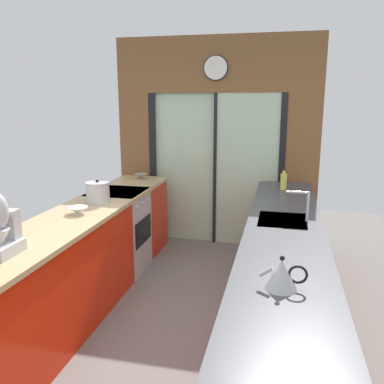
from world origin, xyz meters
The scene contains 12 objects.
ground_plane centered at (0.00, 0.60, -0.01)m, with size 5.04×7.60×0.02m, color slate.
back_wall_unit centered at (0.00, 2.40, 1.53)m, with size 2.64×0.12×2.70m.
left_counter_run centered at (-0.91, 0.13, 0.47)m, with size 0.62×3.80×0.92m.
right_counter_run centered at (0.91, 0.30, 0.46)m, with size 0.62×3.80×0.92m.
sink_faucet centered at (1.06, 0.55, 1.09)m, with size 0.19×0.02×0.26m.
oven_range centered at (-0.91, 1.25, 0.46)m, with size 0.60×0.60×0.92m.
mixing_bowl_near centered at (-0.89, 0.33, 0.96)m, with size 0.18×0.18×0.06m.
mixing_bowl_far centered at (-0.89, 1.97, 0.96)m, with size 0.17×0.17×0.07m.
stand_mixer centered at (-0.89, -0.66, 1.08)m, with size 0.17×0.27×0.42m.
stock_pot centered at (-0.89, 0.74, 1.02)m, with size 0.23×0.23×0.23m.
kettle centered at (0.89, -0.76, 1.00)m, with size 0.26×0.18×0.19m.
soap_bottle centered at (0.89, 1.76, 1.02)m, with size 0.07×0.07×0.23m.
Camera 1 is at (0.86, -2.81, 1.92)m, focal length 37.62 mm.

